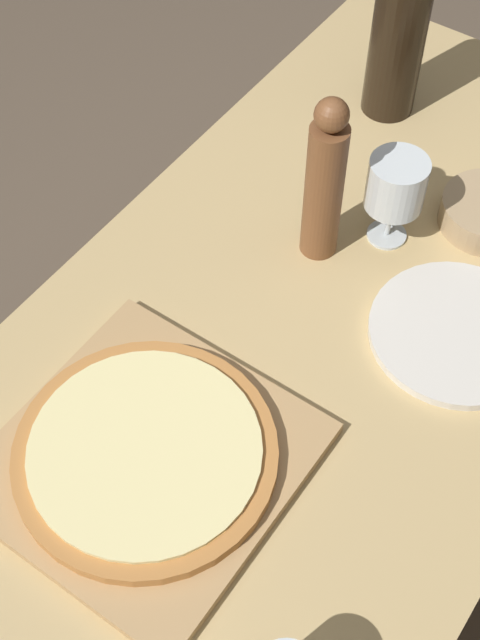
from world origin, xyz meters
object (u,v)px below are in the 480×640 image
wine_bottle (399,30)px  pepper_mill (324,183)px  pizza (145,453)px  wine_glass (395,185)px

wine_bottle → pepper_mill: wine_bottle is taller
pizza → pepper_mill: size_ratio=1.19×
wine_bottle → pepper_mill: size_ratio=1.38×
pizza → wine_glass: 0.52m
pizza → pepper_mill: (-0.02, 0.43, 0.10)m
pizza → wine_glass: wine_glass is taller
pizza → wine_bottle: size_ratio=0.86×
wine_glass → pizza: bearing=-96.1°
pepper_mill → pizza: bearing=-87.7°
pepper_mill → wine_glass: (0.07, 0.08, -0.03)m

